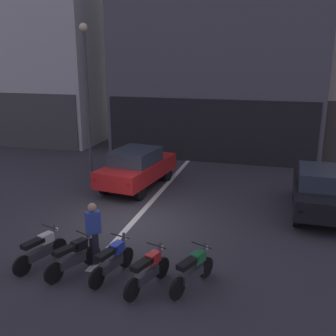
# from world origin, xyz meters

# --- Properties ---
(ground_plane) EXTENTS (120.00, 120.00, 0.00)m
(ground_plane) POSITION_xyz_m (0.00, 0.00, 0.00)
(ground_plane) COLOR #333338
(lane_centre_line) EXTENTS (0.20, 18.00, 0.01)m
(lane_centre_line) POSITION_xyz_m (0.00, 6.00, 0.00)
(lane_centre_line) COLOR silver
(lane_centre_line) RESTS_ON ground
(building_corner_left) EXTENTS (10.45, 8.31, 11.63)m
(building_corner_left) POSITION_xyz_m (-11.54, 12.86, 5.80)
(building_corner_left) COLOR silver
(building_corner_left) RESTS_ON ground
(building_mid_block) EXTENTS (10.99, 8.92, 12.01)m
(building_mid_block) POSITION_xyz_m (0.99, 12.86, 5.99)
(building_mid_block) COLOR #56565B
(building_mid_block) RESTS_ON ground
(car_red_crossing_near) EXTENTS (2.30, 4.30, 1.64)m
(car_red_crossing_near) POSITION_xyz_m (-1.07, 3.58, 0.89)
(car_red_crossing_near) COLOR black
(car_red_crossing_near) RESTS_ON ground
(car_black_parked_kerbside) EXTENTS (1.84, 4.13, 1.64)m
(car_black_parked_kerbside) POSITION_xyz_m (5.92, 2.56, 0.89)
(car_black_parked_kerbside) COLOR black
(car_black_parked_kerbside) RESTS_ON ground
(street_lamp) EXTENTS (0.36, 0.36, 6.58)m
(street_lamp) POSITION_xyz_m (-3.83, 4.94, 4.02)
(street_lamp) COLOR #47474C
(street_lamp) RESTS_ON ground
(motorcycle_white_row_leftmost) EXTENTS (0.66, 1.61, 0.98)m
(motorcycle_white_row_leftmost) POSITION_xyz_m (-1.29, -3.03, 0.46)
(motorcycle_white_row_leftmost) COLOR black
(motorcycle_white_row_leftmost) RESTS_ON ground
(motorcycle_black_row_left_mid) EXTENTS (0.78, 1.55, 0.98)m
(motorcycle_black_row_left_mid) POSITION_xyz_m (-0.30, -3.14, 0.46)
(motorcycle_black_row_left_mid) COLOR black
(motorcycle_black_row_left_mid) RESTS_ON ground
(motorcycle_blue_row_centre) EXTENTS (0.61, 1.63, 0.98)m
(motorcycle_blue_row_centre) POSITION_xyz_m (0.69, -3.03, 0.46)
(motorcycle_blue_row_centre) COLOR black
(motorcycle_blue_row_centre) RESTS_ON ground
(motorcycle_red_row_right_mid) EXTENTS (0.68, 1.60, 0.98)m
(motorcycle_red_row_right_mid) POSITION_xyz_m (1.69, -3.27, 0.46)
(motorcycle_red_row_right_mid) COLOR black
(motorcycle_red_row_right_mid) RESTS_ON ground
(motorcycle_green_row_rightmost) EXTENTS (0.75, 1.56, 0.98)m
(motorcycle_green_row_rightmost) POSITION_xyz_m (2.68, -2.96, 0.46)
(motorcycle_green_row_rightmost) COLOR black
(motorcycle_green_row_rightmost) RESTS_ON ground
(person_by_motorcycles) EXTENTS (0.42, 0.40, 1.67)m
(person_by_motorcycles) POSITION_xyz_m (-0.03, -2.54, 0.86)
(person_by_motorcycles) COLOR #23232D
(person_by_motorcycles) RESTS_ON ground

